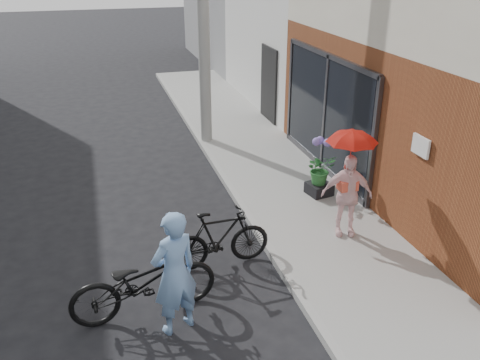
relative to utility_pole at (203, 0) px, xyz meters
name	(u,v)px	position (x,y,z in m)	size (l,w,h in m)	color
ground	(225,287)	(-1.10, -6.00, -3.50)	(80.00, 80.00, 0.00)	black
sidewalk	(304,206)	(1.00, -4.00, -3.44)	(2.20, 24.00, 0.12)	#979792
curb	(246,214)	(-0.16, -4.00, -3.44)	(0.12, 24.00, 0.12)	#9E9E99
utility_pole	(203,0)	(0.00, 0.00, 0.00)	(0.28, 0.28, 7.00)	#9E9E99
officer	(175,273)	(-1.92, -6.68, -2.64)	(0.63, 0.41, 1.72)	#769FD2
bike_left	(144,282)	(-2.28, -6.26, -2.98)	(0.69, 1.97, 1.04)	black
bike_right	(219,239)	(-1.03, -5.41, -3.02)	(0.45, 1.61, 0.97)	black
kimono_woman	(347,195)	(1.20, -5.23, -2.66)	(0.84, 0.35, 1.43)	#FFD5D7
parasol	(352,134)	(1.20, -5.23, -1.60)	(0.79, 0.79, 0.69)	red
planter	(319,189)	(1.43, -3.72, -3.27)	(0.43, 0.43, 0.23)	black
potted_plant	(320,169)	(1.43, -3.72, -2.84)	(0.56, 0.48, 0.62)	#2C6F32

